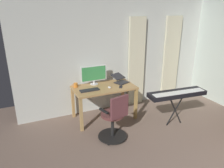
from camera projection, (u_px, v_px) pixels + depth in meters
back_room_partition at (119, 55)px, 5.15m from camera, size 4.91×0.10×2.60m
curtain_left_panel at (171, 59)px, 5.70m from camera, size 0.47×0.06×2.20m
curtain_right_panel at (136, 63)px, 5.29m from camera, size 0.43×0.06×2.20m
desk at (104, 91)px, 4.69m from camera, size 1.34×0.72×0.76m
office_chair at (114, 119)px, 3.96m from camera, size 0.56×0.56×0.94m
computer_monitor at (94, 74)px, 4.73m from camera, size 0.60×0.18×0.43m
computer_keyboard at (90, 90)px, 4.43m from camera, size 0.41×0.14×0.02m
laptop at (120, 80)px, 4.90m from camera, size 0.39×0.43×0.18m
computer_mouse at (109, 87)px, 4.56m from camera, size 0.06×0.10×0.04m
cell_phone_face_up at (121, 87)px, 4.63m from camera, size 0.13×0.16×0.01m
mug_tea at (75, 85)px, 4.61m from camera, size 0.13×0.09×0.09m
piano_keyboard at (177, 94)px, 4.40m from camera, size 1.26×0.44×0.77m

